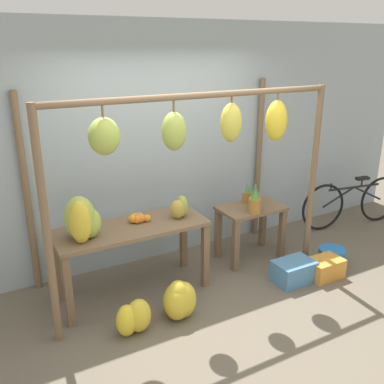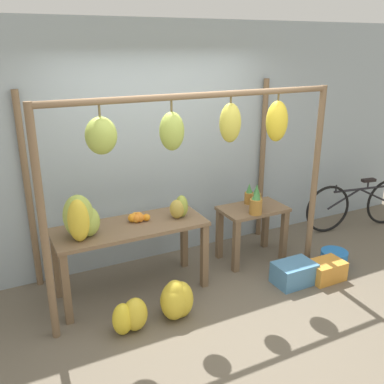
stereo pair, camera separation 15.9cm
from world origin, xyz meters
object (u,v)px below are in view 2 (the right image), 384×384
object	(u,v)px
pineapple_cluster	(255,200)
parked_bicycle	(358,204)
fruit_crate_white	(294,273)
blue_bucket	(334,259)
banana_pile_ground_right	(176,300)
orange_pile	(137,218)
fruit_crate_purple	(326,270)
papaya_pile	(179,207)
banana_pile_on_table	(80,219)
banana_pile_ground_left	(130,316)

from	to	relation	value
pineapple_cluster	parked_bicycle	bearing A→B (deg)	5.19
fruit_crate_white	blue_bucket	distance (m)	0.66
pineapple_cluster	banana_pile_ground_right	distance (m)	1.57
orange_pile	pineapple_cluster	bearing A→B (deg)	-3.01
fruit_crate_white	banana_pile_ground_right	bearing A→B (deg)	179.17
orange_pile	pineapple_cluster	distance (m)	1.43
pineapple_cluster	fruit_crate_purple	bearing A→B (deg)	-55.65
fruit_crate_purple	fruit_crate_white	bearing A→B (deg)	165.92
papaya_pile	orange_pile	bearing A→B (deg)	167.68
banana_pile_on_table	blue_bucket	xyz separation A→B (m)	(2.81, -0.52, -0.85)
blue_bucket	banana_pile_on_table	bearing A→B (deg)	169.44
banana_pile_on_table	fruit_crate_purple	xyz separation A→B (m)	(2.54, -0.68, -0.85)
banana_pile_ground_right	fruit_crate_purple	xyz separation A→B (m)	(1.81, -0.12, -0.08)
blue_bucket	papaya_pile	distance (m)	2.00
fruit_crate_white	fruit_crate_purple	xyz separation A→B (m)	(0.38, -0.09, -0.01)
banana_pile_on_table	orange_pile	xyz separation A→B (m)	(0.61, 0.12, -0.14)
banana_pile_ground_left	papaya_pile	size ratio (longest dim) A/B	1.71
parked_bicycle	pineapple_cluster	bearing A→B (deg)	-174.81
pineapple_cluster	banana_pile_ground_right	xyz separation A→B (m)	(-1.31, -0.62, -0.61)
parked_bicycle	fruit_crate_purple	bearing A→B (deg)	-147.55
banana_pile_ground_left	parked_bicycle	size ratio (longest dim) A/B	0.25
banana_pile_ground_right	parked_bicycle	distance (m)	3.34
orange_pile	papaya_pile	xyz separation A→B (m)	(0.44, -0.10, 0.07)
fruit_crate_white	parked_bicycle	bearing A→B (deg)	24.24
banana_pile_ground_right	parked_bicycle	world-z (taller)	parked_bicycle
fruit_crate_white	fruit_crate_purple	distance (m)	0.39
banana_pile_on_table	banana_pile_ground_left	xyz separation A→B (m)	(0.26, -0.58, -0.80)
parked_bicycle	papaya_pile	xyz separation A→B (m)	(-2.91, -0.20, 0.53)
banana_pile_ground_right	papaya_pile	bearing A→B (deg)	61.19
banana_pile_ground_right	fruit_crate_white	bearing A→B (deg)	-0.83
orange_pile	fruit_crate_white	size ratio (longest dim) A/B	0.51
banana_pile_ground_right	banana_pile_on_table	bearing A→B (deg)	141.80
pineapple_cluster	blue_bucket	bearing A→B (deg)	-36.43
orange_pile	pineapple_cluster	size ratio (longest dim) A/B	0.51
orange_pile	parked_bicycle	bearing A→B (deg)	1.70
orange_pile	parked_bicycle	distance (m)	3.39
banana_pile_ground_left	banana_pile_ground_right	size ratio (longest dim) A/B	0.99
papaya_pile	fruit_crate_purple	xyz separation A→B (m)	(1.49, -0.71, -0.78)
fruit_crate_white	blue_bucket	xyz separation A→B (m)	(0.65, 0.07, -0.02)
fruit_crate_white	parked_bicycle	size ratio (longest dim) A/B	0.27
banana_pile_ground_right	parked_bicycle	xyz separation A→B (m)	(3.24, 0.79, 0.17)
pineapple_cluster	parked_bicycle	distance (m)	1.98
fruit_crate_purple	orange_pile	bearing A→B (deg)	157.30
parked_bicycle	papaya_pile	size ratio (longest dim) A/B	6.95
fruit_crate_purple	papaya_pile	bearing A→B (deg)	154.45
banana_pile_on_table	orange_pile	world-z (taller)	banana_pile_on_table
orange_pile	blue_bucket	bearing A→B (deg)	-16.36
blue_bucket	fruit_crate_purple	xyz separation A→B (m)	(-0.27, -0.16, 0.00)
banana_pile_on_table	blue_bucket	size ratio (longest dim) A/B	1.37
parked_bicycle	fruit_crate_purple	size ratio (longest dim) A/B	4.17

